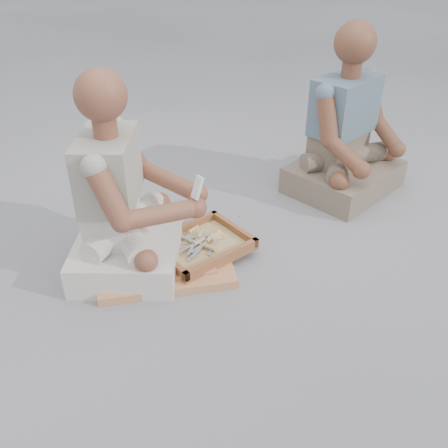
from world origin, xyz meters
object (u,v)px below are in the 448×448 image
object	(u,v)px
craftsman	(124,204)
carved_panel	(165,266)
companion	(346,139)
tool_tray	(201,246)

from	to	relation	value
craftsman	carved_panel	bearing A→B (deg)	68.62
carved_panel	companion	size ratio (longest dim) A/B	0.64
carved_panel	craftsman	bearing A→B (deg)	140.46
carved_panel	companion	distance (m)	1.35
carved_panel	craftsman	distance (m)	0.36
carved_panel	tool_tray	xyz separation A→B (m)	(0.20, 0.06, 0.04)
carved_panel	companion	bearing A→B (deg)	22.31
tool_tray	craftsman	world-z (taller)	craftsman
tool_tray	companion	size ratio (longest dim) A/B	0.56
companion	carved_panel	bearing A→B (deg)	-5.68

